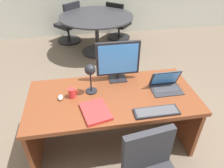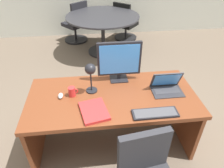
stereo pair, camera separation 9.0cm
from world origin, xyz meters
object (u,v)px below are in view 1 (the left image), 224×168
object	(u,v)px
laptop	(166,83)
book	(96,111)
keyboard	(156,112)
mouse	(60,97)
meeting_chair_far	(118,25)
monitor	(118,60)
meeting_table	(97,25)
desk	(112,106)
meeting_chair_near	(69,27)
desk_lamp	(90,73)
coffee_mug	(72,93)

from	to	relation	value
laptop	book	size ratio (longest dim) A/B	0.90
keyboard	mouse	xyz separation A→B (m)	(-0.90, 0.36, 0.01)
book	meeting_chair_far	world-z (taller)	meeting_chair_far
monitor	meeting_table	size ratio (longest dim) A/B	0.32
mouse	laptop	bearing A→B (deg)	0.21
desk	meeting_table	bearing A→B (deg)	87.78
meeting_chair_near	desk_lamp	bearing A→B (deg)	-84.96
desk_lamp	meeting_chair_near	distance (m)	3.15
mouse	meeting_chair_far	distance (m)	3.38
meeting_chair_far	desk	bearing A→B (deg)	-102.13
mouse	desk_lamp	distance (m)	0.40
desk	monitor	bearing A→B (deg)	66.34
desk_lamp	book	distance (m)	0.39
meeting_chair_far	monitor	bearing A→B (deg)	-101.07
desk	keyboard	distance (m)	0.55
book	meeting_table	distance (m)	2.74
desk	keyboard	size ratio (longest dim) A/B	4.10
keyboard	meeting_chair_near	size ratio (longest dim) A/B	0.45
keyboard	book	bearing A→B (deg)	170.44
meeting_chair_near	meeting_chair_far	bearing A→B (deg)	0.10
laptop	meeting_chair_near	bearing A→B (deg)	108.90
coffee_mug	meeting_chair_far	distance (m)	3.33
monitor	keyboard	size ratio (longest dim) A/B	1.12
desk	meeting_chair_far	world-z (taller)	meeting_chair_far
desk	keyboard	xyz separation A→B (m)	(0.36, -0.37, 0.20)
keyboard	meeting_table	distance (m)	2.84
desk	desk_lamp	xyz separation A→B (m)	(-0.21, 0.04, 0.44)
meeting_chair_near	book	bearing A→B (deg)	-85.26
desk	mouse	bearing A→B (deg)	-179.03
desk	monitor	world-z (taller)	monitor
monitor	desk_lamp	world-z (taller)	monitor
keyboard	meeting_chair_far	bearing A→B (deg)	84.93
laptop	coffee_mug	distance (m)	1.00
coffee_mug	meeting_chair_near	distance (m)	3.15
monitor	meeting_chair_near	size ratio (longest dim) A/B	0.51
mouse	meeting_chair_far	world-z (taller)	meeting_chair_far
mouse	meeting_chair_near	size ratio (longest dim) A/B	0.09
coffee_mug	desk_lamp	bearing A→B (deg)	9.44
coffee_mug	laptop	bearing A→B (deg)	-0.56
desk	meeting_chair_far	bearing A→B (deg)	77.87
desk	meeting_chair_far	xyz separation A→B (m)	(0.67, 3.13, -0.19)
book	coffee_mug	size ratio (longest dim) A/B	3.46
keyboard	coffee_mug	xyz separation A→B (m)	(-0.77, 0.37, 0.04)
desk	keyboard	world-z (taller)	keyboard
desk_lamp	meeting_table	xyz separation A→B (m)	(0.31, 2.42, -0.36)
monitor	desk_lamp	bearing A→B (deg)	-146.69
monitor	desk_lamp	xyz separation A→B (m)	(-0.32, -0.21, -0.01)
desk	laptop	xyz separation A→B (m)	(0.59, -0.00, 0.25)
laptop	meeting_chair_far	size ratio (longest dim) A/B	0.36
laptop	desk_lamp	xyz separation A→B (m)	(-0.80, 0.04, 0.18)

